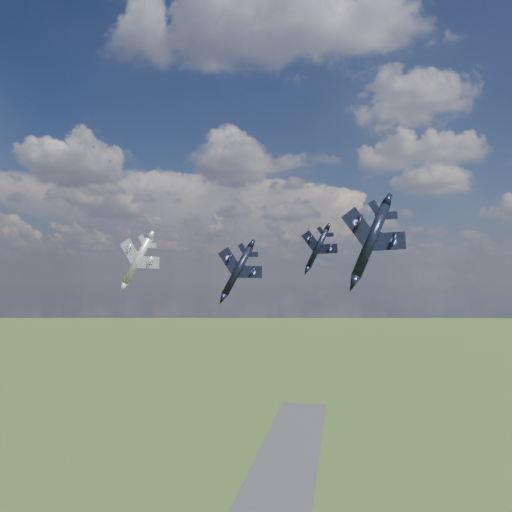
% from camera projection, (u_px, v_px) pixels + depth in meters
% --- Properties ---
extents(jet_lead_navy, '(13.41, 15.30, 6.68)m').
position_uv_depth(jet_lead_navy, '(237.00, 271.00, 86.29)').
color(jet_lead_navy, black).
extents(jet_right_navy, '(13.24, 15.15, 6.11)m').
position_uv_depth(jet_right_navy, '(371.00, 241.00, 58.26)').
color(jet_right_navy, black).
extents(jet_high_navy, '(9.50, 12.76, 6.31)m').
position_uv_depth(jet_high_navy, '(317.00, 248.00, 108.40)').
color(jet_high_navy, black).
extents(jet_left_silver, '(11.20, 14.78, 7.58)m').
position_uv_depth(jet_left_silver, '(137.00, 261.00, 98.89)').
color(jet_left_silver, '#A2A6AD').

